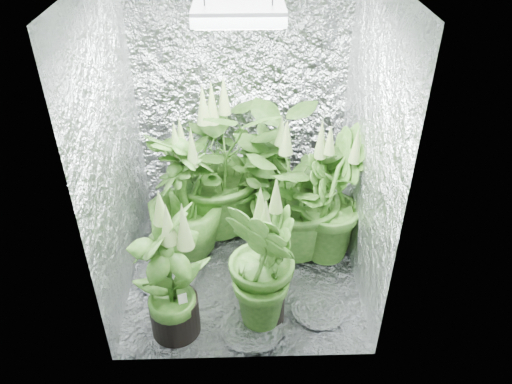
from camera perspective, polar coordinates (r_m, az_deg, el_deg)
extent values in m
plane|color=silver|center=(3.74, -1.43, -8.51)|extent=(1.60, 1.60, 0.00)
cube|color=silver|center=(3.86, -1.74, 10.80)|extent=(1.60, 0.02, 2.00)
cube|color=silver|center=(2.48, -1.63, -4.20)|extent=(1.60, 0.02, 2.00)
cube|color=silver|center=(3.25, -15.99, 4.56)|extent=(0.02, 1.60, 2.00)
cube|color=silver|center=(3.24, 12.65, 5.02)|extent=(0.02, 1.60, 2.00)
cube|color=gray|center=(2.83, -1.99, 19.73)|extent=(0.50, 0.30, 0.08)
cube|color=white|center=(2.84, -1.97, 18.85)|extent=(0.46, 0.26, 0.01)
cylinder|color=black|center=(4.04, -3.73, -2.25)|extent=(0.31, 0.31, 0.28)
cylinder|color=#4B3514|center=(3.96, -3.79, -0.80)|extent=(0.29, 0.29, 0.03)
imported|color=#19470E|center=(3.78, -3.98, 3.34)|extent=(1.05, 1.05, 1.13)
cone|color=#617F42|center=(3.55, -4.30, 10.26)|extent=(0.10, 0.10, 0.28)
cylinder|color=black|center=(4.12, 1.26, -1.88)|extent=(0.24, 0.24, 0.22)
cylinder|color=#4B3514|center=(4.06, 1.28, -0.82)|extent=(0.22, 0.22, 0.03)
imported|color=#19470E|center=(3.93, 1.32, 1.95)|extent=(0.59, 0.59, 0.82)
cone|color=#617F42|center=(3.75, 1.39, 6.54)|extent=(0.08, 0.08, 0.22)
cylinder|color=black|center=(3.82, 8.19, -5.37)|extent=(0.27, 0.27, 0.25)
cylinder|color=#4B3514|center=(3.75, 8.32, -4.11)|extent=(0.25, 0.25, 0.03)
imported|color=#19470E|center=(3.58, 8.70, -0.41)|extent=(0.68, 0.68, 0.99)
cone|color=#617F42|center=(3.35, 9.35, 5.72)|extent=(0.09, 0.09, 0.25)
cylinder|color=black|center=(3.83, -7.82, -5.20)|extent=(0.27, 0.27, 0.24)
cylinder|color=#4B3514|center=(3.77, -7.95, -3.95)|extent=(0.25, 0.25, 0.03)
imported|color=#19470E|center=(3.59, -8.31, -0.31)|extent=(0.78, 0.78, 0.98)
cone|color=#617F42|center=(3.37, -8.91, 5.75)|extent=(0.09, 0.09, 0.24)
cylinder|color=black|center=(3.82, 3.86, -5.15)|extent=(0.27, 0.27, 0.24)
cylinder|color=#4B3514|center=(3.75, 3.92, -3.92)|extent=(0.25, 0.25, 0.03)
imported|color=#19470E|center=(3.56, 4.12, 0.22)|extent=(1.17, 1.17, 1.05)
cone|color=#617F42|center=(3.32, 4.45, 6.89)|extent=(0.09, 0.09, 0.24)
cylinder|color=black|center=(3.27, -9.25, -13.65)|extent=(0.31, 0.31, 0.28)
cylinder|color=#4B3514|center=(3.18, -9.45, -12.17)|extent=(0.28, 0.28, 0.03)
imported|color=#19470E|center=(3.01, -9.90, -8.90)|extent=(0.65, 0.65, 0.95)
cone|color=#617F42|center=(2.74, -10.74, -2.65)|extent=(0.10, 0.10, 0.28)
cylinder|color=black|center=(3.31, 0.90, -12.78)|extent=(0.27, 0.27, 0.24)
cylinder|color=#4B3514|center=(3.23, 0.92, -11.52)|extent=(0.25, 0.25, 0.03)
imported|color=#19470E|center=(3.04, 0.97, -7.84)|extent=(0.66, 0.66, 0.95)
cone|color=#617F42|center=(2.77, 1.05, -1.43)|extent=(0.09, 0.09, 0.24)
cylinder|color=black|center=(4.21, 6.90, -2.31)|extent=(0.15, 0.15, 0.09)
cylinder|color=black|center=(4.11, 7.07, -0.36)|extent=(0.12, 0.12, 0.11)
cylinder|color=#4C4C51|center=(4.11, 6.16, -0.31)|extent=(0.06, 0.33, 0.33)
torus|color=#4C4C51|center=(4.11, 6.16, -0.31)|extent=(0.06, 0.34, 0.34)
cube|color=white|center=(3.12, -8.36, -12.13)|extent=(0.06, 0.04, 0.09)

